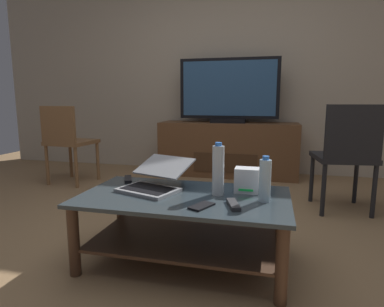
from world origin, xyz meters
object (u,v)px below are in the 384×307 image
Objects in this scene: water_bottle_near at (265,180)px; water_bottle_far at (218,170)px; cell_phone at (202,206)px; tv_remote at (233,204)px; side_chair at (67,139)px; dining_chair at (347,152)px; router_box at (247,180)px; television at (229,92)px; media_cabinet at (228,149)px; coffee_table at (184,216)px; laptop at (155,180)px; soundbar_remote at (128,179)px.

water_bottle_far reaches higher than water_bottle_near.
tv_remote is (0.15, 0.05, 0.01)m from cell_phone.
side_chair is 3.57× the size of water_bottle_near.
dining_chair reaches higher than side_chair.
side_chair is 6.12× the size of cell_phone.
dining_chair is 6.29× the size of router_box.
television is 7.38× the size of tv_remote.
media_cabinet reaches higher than tv_remote.
coffee_table is 2.24m from media_cabinet.
side_chair is at bearing 174.43° from dining_chair.
tv_remote is at bearing -59.40° from water_bottle_far.
media_cabinet is 10.36× the size of tv_remote.
water_bottle_far is 0.25m from tv_remote.
water_bottle_far reaches higher than laptop.
laptop is 1.56× the size of water_bottle_far.
television is at bearing 91.39° from coffee_table.
side_chair reaches higher than laptop.
dining_chair is 1.21m from router_box.
laptop is 0.53m from tv_remote.
water_bottle_far is at bearing 104.35° from cell_phone.
dining_chair is 5.54× the size of soundbar_remote.
cell_phone is at bearing 179.17° from tv_remote.
laptop is (-0.15, -2.14, -0.56)m from television.
router_box reaches higher than soundbar_remote.
media_cabinet is 2.42m from cell_phone.
coffee_table is at bearing -20.82° from laptop.
media_cabinet is 10.36× the size of soundbar_remote.
coffee_table is at bearing 179.06° from water_bottle_near.
water_bottle_far is (-0.15, -0.09, 0.07)m from router_box.
media_cabinet is 1.40× the size of television.
television is 4.92× the size of water_bottle_near.
side_chair reaches higher than coffee_table.
television is at bearing 119.53° from cell_phone.
tv_remote is at bearing -81.69° from television.
side_chair reaches higher than water_bottle_far.
soundbar_remote is at bearing -149.09° from dining_chair.
router_box is at bearing -79.56° from media_cabinet.
dining_chair reaches higher than soundbar_remote.
laptop is (-0.15, -2.16, 0.13)m from media_cabinet.
water_bottle_near is 0.91m from soundbar_remote.
coffee_table is 8.16× the size of router_box.
side_chair is 2.50m from tv_remote.
side_chair reaches higher than water_bottle_near.
tv_remote is (0.49, -0.21, -0.05)m from laptop.
router_box is at bearing 30.58° from water_bottle_far.
dining_chair is 3.01× the size of water_bottle_far.
television is 1.33× the size of dining_chair.
cell_phone is 0.88× the size of tv_remote.
tv_remote is (-0.04, -0.27, -0.06)m from router_box.
water_bottle_near is (0.10, -0.15, 0.04)m from router_box.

